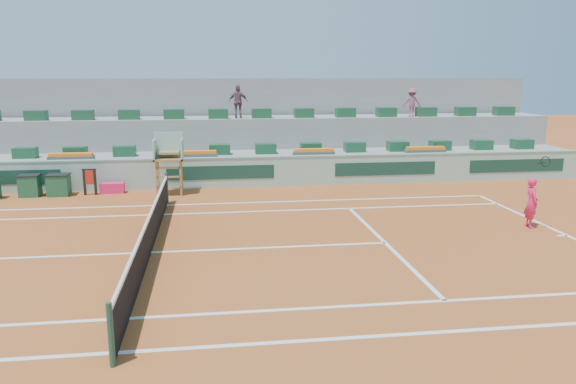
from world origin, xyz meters
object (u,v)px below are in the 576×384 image
object	(u,v)px
player_bag	(112,188)
drink_cooler_a	(59,185)
tennis_player	(532,202)
umpire_chair	(169,155)

from	to	relation	value
player_bag	drink_cooler_a	xyz separation A→B (m)	(-1.96, -0.21, 0.22)
drink_cooler_a	tennis_player	xyz separation A→B (m)	(15.54, -6.72, 0.36)
player_bag	drink_cooler_a	distance (m)	1.99
player_bag	umpire_chair	xyz separation A→B (m)	(2.27, -0.44, 1.34)
umpire_chair	tennis_player	xyz separation A→B (m)	(11.31, -6.49, -0.76)
player_bag	tennis_player	size ratio (longest dim) A/B	0.40
drink_cooler_a	tennis_player	distance (m)	16.94
umpire_chair	drink_cooler_a	world-z (taller)	umpire_chair
player_bag	drink_cooler_a	world-z (taller)	drink_cooler_a
player_bag	drink_cooler_a	size ratio (longest dim) A/B	1.09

